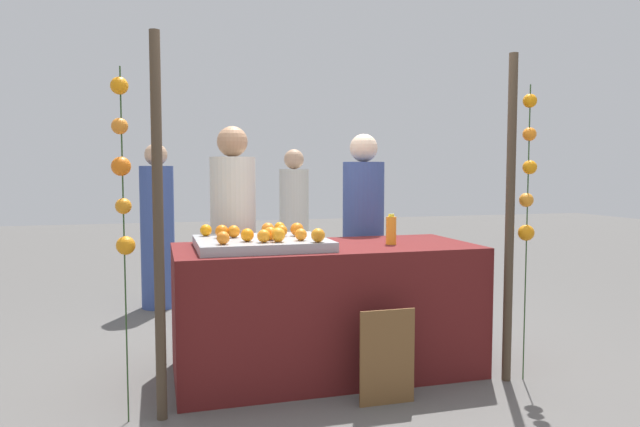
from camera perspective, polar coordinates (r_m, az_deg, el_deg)
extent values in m
plane|color=#565451|center=(4.01, 0.61, -15.30)|extent=(24.00, 24.00, 0.00)
cube|color=#5B1919|center=(3.89, 0.61, -9.38)|extent=(1.97, 0.86, 0.85)
cube|color=#9EA0A5|center=(3.70, -5.81, -2.93)|extent=(0.82, 0.69, 0.06)
sphere|color=orange|center=(3.75, -9.67, -1.75)|extent=(0.09, 0.09, 0.09)
sphere|color=orange|center=(3.56, -1.90, -2.09)|extent=(0.08, 0.08, 0.08)
sphere|color=orange|center=(3.48, -5.58, -2.23)|extent=(0.08, 0.08, 0.08)
sphere|color=orange|center=(3.76, -8.52, -1.77)|extent=(0.08, 0.08, 0.08)
sphere|color=orange|center=(3.54, -7.19, -2.12)|extent=(0.08, 0.08, 0.08)
sphere|color=orange|center=(3.80, -3.80, -1.71)|extent=(0.08, 0.08, 0.08)
sphere|color=orange|center=(3.83, -2.29, -1.56)|extent=(0.09, 0.09, 0.09)
sphere|color=orange|center=(3.42, -9.54, -2.39)|extent=(0.08, 0.08, 0.08)
sphere|color=orange|center=(4.02, -4.01, -1.38)|extent=(0.08, 0.08, 0.08)
sphere|color=orange|center=(3.48, -0.20, -2.16)|extent=(0.09, 0.09, 0.09)
sphere|color=orange|center=(3.86, -5.16, -1.55)|extent=(0.09, 0.09, 0.09)
sphere|color=orange|center=(3.50, -4.17, -2.11)|extent=(0.09, 0.09, 0.09)
sphere|color=orange|center=(3.60, -4.93, -1.99)|extent=(0.08, 0.08, 0.08)
sphere|color=orange|center=(3.89, -11.20, -1.63)|extent=(0.08, 0.08, 0.08)
cylinder|color=orange|center=(3.88, 7.03, -1.68)|extent=(0.07, 0.07, 0.18)
cylinder|color=yellow|center=(3.87, 7.04, -0.19)|extent=(0.04, 0.04, 0.02)
cube|color=brown|center=(3.42, 6.66, -14.02)|extent=(0.33, 0.01, 0.56)
cube|color=black|center=(3.43, 6.56, -13.95)|extent=(0.31, 0.02, 0.54)
cylinder|color=beige|center=(4.35, -8.53, -4.01)|extent=(0.33, 0.33, 1.44)
sphere|color=#A87A59|center=(4.31, -8.65, 7.03)|extent=(0.23, 0.23, 0.23)
cylinder|color=#384C8C|center=(4.61, 4.28, -3.71)|extent=(0.33, 0.33, 1.41)
sphere|color=beige|center=(4.57, 4.33, 6.47)|extent=(0.22, 0.22, 0.22)
cylinder|color=#384C8C|center=(5.86, -15.73, -2.27)|extent=(0.32, 0.32, 1.39)
sphere|color=tan|center=(5.83, -15.89, 5.60)|extent=(0.22, 0.22, 0.22)
cylinder|color=beige|center=(6.25, -2.57, -1.86)|extent=(0.32, 0.32, 1.36)
sphere|color=tan|center=(6.21, -2.59, 5.38)|extent=(0.21, 0.21, 0.21)
cylinder|color=#473828|center=(3.17, -15.66, -1.48)|extent=(0.06, 0.06, 2.07)
cylinder|color=#473828|center=(3.82, 18.22, -0.59)|extent=(0.06, 0.06, 2.07)
cylinder|color=#2D4C23|center=(3.19, -18.75, -3.22)|extent=(0.01, 0.01, 1.88)
sphere|color=orange|center=(3.20, -19.20, 11.82)|extent=(0.09, 0.09, 0.09)
sphere|color=orange|center=(3.17, -19.17, 8.15)|extent=(0.08, 0.08, 0.08)
sphere|color=orange|center=(3.16, -19.04, 4.42)|extent=(0.10, 0.10, 0.10)
sphere|color=orange|center=(3.17, -18.83, 0.70)|extent=(0.08, 0.08, 0.08)
sphere|color=orange|center=(3.18, -18.63, -3.01)|extent=(0.10, 0.10, 0.10)
cylinder|color=#2D4C23|center=(3.88, 19.72, -1.98)|extent=(0.01, 0.01, 1.88)
sphere|color=orange|center=(3.89, 20.01, 10.41)|extent=(0.09, 0.09, 0.09)
sphere|color=orange|center=(3.87, 19.97, 7.37)|extent=(0.08, 0.08, 0.08)
sphere|color=orange|center=(3.86, 19.99, 4.31)|extent=(0.09, 0.09, 0.09)
sphere|color=orange|center=(3.86, 19.69, 1.26)|extent=(0.09, 0.09, 0.09)
sphere|color=orange|center=(3.87, 19.67, -1.80)|extent=(0.10, 0.10, 0.10)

